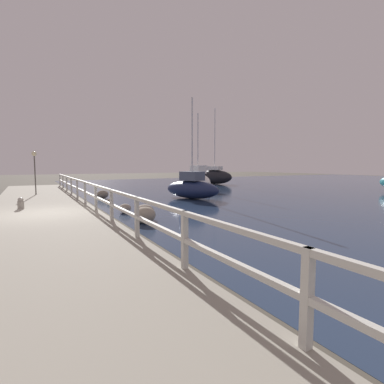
% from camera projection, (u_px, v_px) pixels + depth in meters
% --- Properties ---
extents(ground_plane, '(120.00, 120.00, 0.00)m').
position_uv_depth(ground_plane, '(44.00, 219.00, 11.59)').
color(ground_plane, '#4C473D').
extents(dock_walkway, '(4.13, 36.00, 0.23)m').
position_uv_depth(dock_walkway, '(44.00, 216.00, 11.57)').
color(dock_walkway, gray).
rests_on(dock_walkway, ground).
extents(railing, '(0.10, 32.50, 1.05)m').
position_uv_depth(railing, '(96.00, 193.00, 12.44)').
color(railing, beige).
rests_on(railing, dock_walkway).
extents(boulder_near_dock, '(0.69, 0.62, 0.52)m').
position_uv_depth(boulder_near_dock, '(103.00, 194.00, 18.63)').
color(boulder_near_dock, slate).
rests_on(boulder_near_dock, ground).
extents(boulder_far_strip, '(0.78, 0.70, 0.58)m').
position_uv_depth(boulder_far_strip, '(144.00, 212.00, 11.49)').
color(boulder_far_strip, gray).
rests_on(boulder_far_strip, ground).
extents(boulder_water_edge, '(0.79, 0.71, 0.59)m').
position_uv_depth(boulder_water_edge, '(145.00, 215.00, 10.76)').
color(boulder_water_edge, gray).
rests_on(boulder_water_edge, ground).
extents(boulder_upstream, '(0.36, 0.33, 0.27)m').
position_uv_depth(boulder_upstream, '(110.00, 201.00, 16.18)').
color(boulder_upstream, slate).
rests_on(boulder_upstream, ground).
extents(boulder_mid_strip, '(0.53, 0.47, 0.40)m').
position_uv_depth(boulder_mid_strip, '(125.00, 208.00, 13.12)').
color(boulder_mid_strip, gray).
rests_on(boulder_mid_strip, ground).
extents(mooring_bollard, '(0.25, 0.25, 0.49)m').
position_uv_depth(mooring_bollard, '(21.00, 203.00, 12.67)').
color(mooring_bollard, gray).
rests_on(mooring_bollard, dock_walkway).
extents(dock_lamp, '(0.29, 0.29, 2.71)m').
position_uv_depth(dock_lamp, '(34.00, 161.00, 18.61)').
color(dock_lamp, '#514C47').
rests_on(dock_lamp, dock_walkway).
extents(sailboat_black, '(2.86, 4.51, 8.15)m').
position_uv_depth(sailboat_black, '(215.00, 176.00, 32.74)').
color(sailboat_black, black).
rests_on(sailboat_black, water_surface).
extents(sailboat_white, '(2.17, 5.77, 6.37)m').
position_uv_depth(sailboat_white, '(198.00, 180.00, 25.41)').
color(sailboat_white, white).
rests_on(sailboat_white, water_surface).
extents(sailboat_navy, '(2.83, 4.22, 6.15)m').
position_uv_depth(sailboat_navy, '(192.00, 188.00, 18.54)').
color(sailboat_navy, '#192347').
rests_on(sailboat_navy, water_surface).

